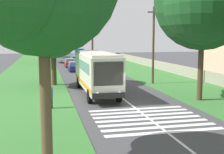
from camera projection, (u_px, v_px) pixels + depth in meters
ground at (132, 105)px, 22.33m from camera, size 160.00×160.00×0.00m
grass_verge_left at (28, 81)px, 35.05m from camera, size 120.00×8.00×0.04m
grass_verge_right at (160, 77)px, 38.62m from camera, size 120.00×8.00×0.04m
centre_line at (97, 79)px, 36.84m from camera, size 110.00×0.16×0.01m
coach_bus at (96, 70)px, 26.82m from camera, size 11.16×2.62×3.73m
zebra_crossing at (149, 119)px, 18.60m from camera, size 5.85×6.80×0.01m
trailing_car_0 at (75, 67)px, 45.34m from camera, size 4.30×1.78×1.43m
trailing_car_1 at (70, 63)px, 52.02m from camera, size 4.30×1.78×1.43m
trailing_car_2 at (66, 59)px, 61.63m from camera, size 4.30×1.78×1.43m
trailing_minibus_0 at (78, 52)px, 72.27m from camera, size 6.00×2.14×2.53m
roadside_tree_left_0 at (45, 27)px, 60.21m from camera, size 8.73×7.24×10.97m
roadside_tree_left_1 at (51, 30)px, 30.91m from camera, size 7.51×6.32×9.02m
roadside_tree_right_0 at (92, 26)px, 71.73m from camera, size 5.29×4.44×10.21m
roadside_tree_right_1 at (200, 4)px, 22.99m from camera, size 9.35×7.66×11.57m
utility_pole at (153, 44)px, 32.38m from camera, size 0.24×1.40×8.28m
roadside_wall at (169, 67)px, 44.12m from camera, size 70.00×0.40×1.26m
pedestrian at (51, 96)px, 21.12m from camera, size 0.34×0.34×1.69m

